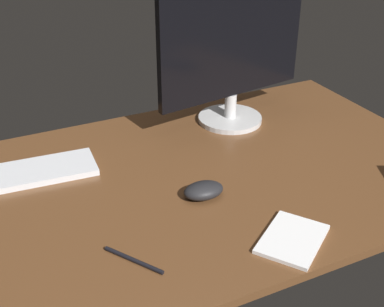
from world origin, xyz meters
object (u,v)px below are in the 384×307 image
(monitor, at_px, (233,53))
(computer_mouse, at_px, (204,190))
(notepad, at_px, (292,239))
(pen, at_px, (134,260))
(keyboard, at_px, (8,177))

(monitor, bearing_deg, computer_mouse, -136.34)
(computer_mouse, distance_m, notepad, 0.25)
(pen, bearing_deg, computer_mouse, 89.56)
(keyboard, bearing_deg, computer_mouse, -30.61)
(monitor, relative_size, keyboard, 1.12)
(notepad, height_order, pen, same)
(notepad, bearing_deg, monitor, 73.19)
(keyboard, xyz_separation_m, computer_mouse, (0.41, -0.29, 0.01))
(pen, bearing_deg, monitor, 101.74)
(monitor, bearing_deg, keyboard, 176.28)
(notepad, xyz_separation_m, pen, (-0.33, 0.08, 0.00))
(monitor, distance_m, pen, 0.73)
(keyboard, height_order, notepad, keyboard)
(monitor, relative_size, pen, 3.49)
(computer_mouse, bearing_deg, notepad, -64.13)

